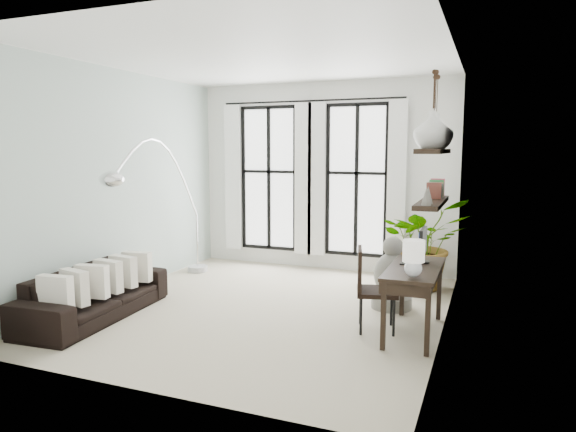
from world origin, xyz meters
The scene contains 16 objects.
floor centered at (0.00, 0.00, 0.00)m, with size 5.00×5.00×0.00m, color #B9AF93.
ceiling centered at (0.00, 0.00, 3.20)m, with size 5.00×5.00×0.00m, color white.
wall_left centered at (-2.25, 0.00, 1.60)m, with size 5.00×5.00×0.00m, color #A6B9B0.
wall_right centered at (2.25, 0.00, 1.60)m, with size 5.00×5.00×0.00m, color white.
wall_back centered at (0.00, 2.50, 1.60)m, with size 4.50×4.50×0.00m, color white.
windows centered at (-0.20, 2.43, 1.56)m, with size 3.26×0.13×2.65m.
wall_shelves centered at (2.11, -0.20, 1.73)m, with size 0.25×1.30×0.60m.
sofa centered at (-1.80, -1.09, 0.30)m, with size 2.07×0.81×0.60m, color black.
throw_pillows centered at (-1.70, -1.09, 0.50)m, with size 0.40×1.52×0.40m.
plant centered at (1.80, 1.78, 0.70)m, with size 1.25×1.09×1.39m, color #2D7228.
desk centered at (1.95, -0.29, 0.72)m, with size 0.55×1.31×1.16m.
desk_chair centered at (1.45, -0.28, 0.54)m, with size 0.55×0.55×0.95m.
arc_lamp centered at (-1.70, 0.20, 1.74)m, with size 0.72×2.82×2.23m.
buddha centered at (1.55, 0.65, 0.40)m, with size 0.53×0.53×0.95m.
vase_a centered at (2.11, -0.49, 2.27)m, with size 0.37×0.37×0.38m, color white.
vase_b centered at (2.11, -0.09, 2.27)m, with size 0.37×0.37×0.38m, color white.
Camera 1 is at (2.69, -5.94, 2.07)m, focal length 32.00 mm.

